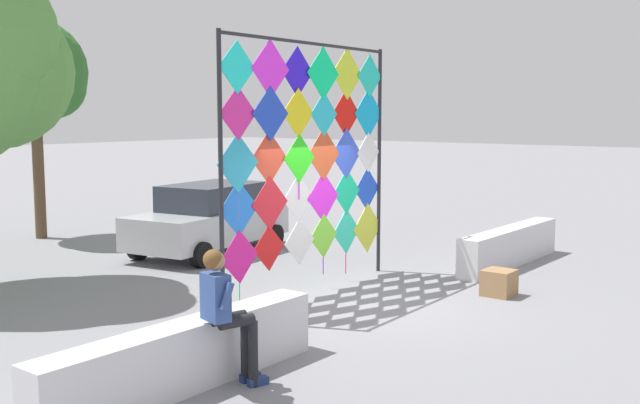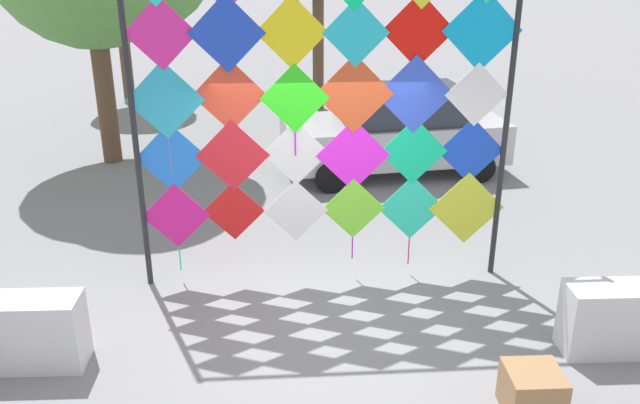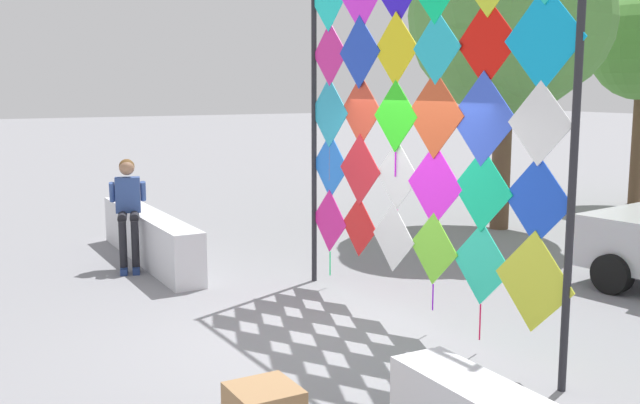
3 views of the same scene
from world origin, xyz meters
name	(u,v)px [view 2 (image 2 of 3)]	position (x,y,z in m)	size (l,w,h in m)	color
ground	(325,332)	(0.00, 0.00, 0.00)	(120.00, 120.00, 0.00)	gray
kite_display_rack	(325,88)	(0.06, 1.25, 2.44)	(4.50, 0.19, 4.25)	#232328
parked_car	(396,130)	(1.53, 5.28, 0.77)	(4.12, 2.33, 1.52)	#B7B7BC
cardboard_box_large	(532,392)	(1.81, -1.39, 0.22)	(0.50, 0.49, 0.44)	#9E754C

